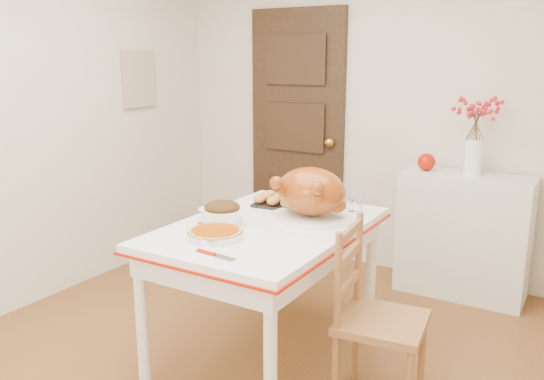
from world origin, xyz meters
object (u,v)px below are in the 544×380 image
Objects in this scene: sideboard at (463,235)px; turkey_platter at (311,194)px; kitchen_table at (267,294)px; pumpkin_pie at (215,232)px; chair_oak at (382,318)px.

sideboard is 1.50m from turkey_platter.
pumpkin_pie is (-0.10, -0.33, 0.43)m from kitchen_table.
chair_oak is (0.69, -0.06, 0.06)m from kitchen_table.
kitchen_table is 0.55m from pumpkin_pie.
kitchen_table is 0.69m from chair_oak.
pumpkin_pie is at bearing -114.04° from sideboard.
kitchen_table is 1.46× the size of chair_oak.
turkey_platter reaches higher than pumpkin_pie.
sideboard reaches higher than kitchen_table.
turkey_platter reaches higher than kitchen_table.
sideboard is at bearing 45.05° from turkey_platter.
turkey_platter reaches higher than chair_oak.
chair_oak is at bearing -5.28° from kitchen_table.
pumpkin_pie is (-0.79, -0.26, 0.37)m from chair_oak.
kitchen_table is (-0.71, -1.50, -0.04)m from sideboard.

